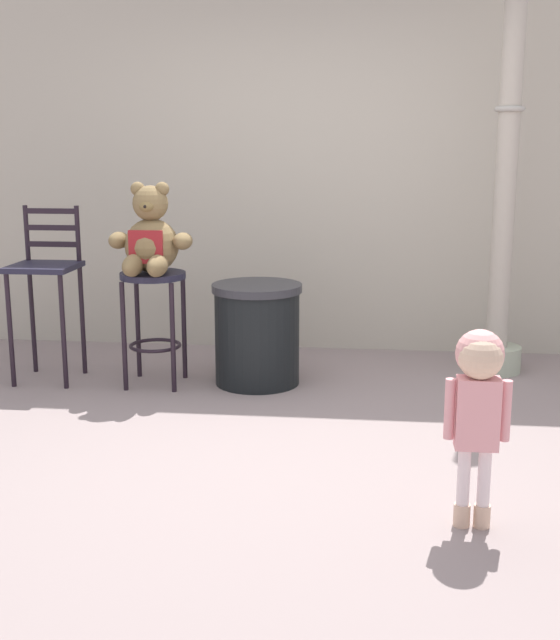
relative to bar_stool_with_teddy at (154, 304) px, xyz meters
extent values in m
plane|color=gray|center=(0.87, -1.05, -0.54)|extent=(24.00, 24.00, 0.00)
cube|color=#B5AC9A|center=(0.87, 1.23, 0.96)|extent=(7.39, 0.30, 3.01)
cylinder|color=#1F1E2F|center=(0.00, 0.00, 0.19)|extent=(0.42, 0.42, 0.04)
cylinder|color=black|center=(-0.16, -0.16, -0.19)|extent=(0.03, 0.03, 0.71)
cylinder|color=black|center=(0.16, -0.16, -0.19)|extent=(0.03, 0.03, 0.71)
cylinder|color=black|center=(-0.16, 0.16, -0.19)|extent=(0.03, 0.03, 0.71)
cylinder|color=black|center=(0.16, 0.16, -0.19)|extent=(0.03, 0.03, 0.71)
torus|color=black|center=(0.00, 0.00, -0.28)|extent=(0.34, 0.34, 0.02)
sphere|color=olive|center=(0.00, 0.00, 0.38)|extent=(0.35, 0.35, 0.35)
cube|color=maroon|center=(0.00, -0.14, 0.39)|extent=(0.21, 0.03, 0.21)
sphere|color=olive|center=(0.00, 0.00, 0.65)|extent=(0.23, 0.23, 0.23)
ellipsoid|color=brown|center=(0.00, -0.10, 0.63)|extent=(0.09, 0.07, 0.07)
sphere|color=black|center=(0.00, -0.12, 0.64)|extent=(0.03, 0.03, 0.03)
sphere|color=olive|center=(-0.08, 0.00, 0.74)|extent=(0.09, 0.09, 0.09)
sphere|color=olive|center=(0.08, 0.00, 0.74)|extent=(0.09, 0.09, 0.09)
ellipsoid|color=olive|center=(-0.21, -0.03, 0.41)|extent=(0.12, 0.19, 0.11)
ellipsoid|color=olive|center=(0.21, -0.03, 0.41)|extent=(0.12, 0.19, 0.11)
ellipsoid|color=olive|center=(-0.08, -0.16, 0.27)|extent=(0.12, 0.29, 0.14)
ellipsoid|color=olive|center=(0.08, -0.16, 0.27)|extent=(0.12, 0.29, 0.14)
cylinder|color=#D1AA8F|center=(1.79, -1.85, -0.49)|extent=(0.07, 0.07, 0.10)
cylinder|color=silver|center=(1.79, -1.85, -0.32)|extent=(0.05, 0.05, 0.25)
cylinder|color=#D1AA8F|center=(1.88, -1.85, -0.49)|extent=(0.07, 0.07, 0.10)
cylinder|color=silver|center=(1.88, -1.85, -0.32)|extent=(0.05, 0.05, 0.25)
cube|color=pink|center=(1.83, -1.85, -0.05)|extent=(0.17, 0.10, 0.30)
cylinder|color=pink|center=(1.72, -1.85, -0.03)|extent=(0.04, 0.04, 0.25)
cylinder|color=pink|center=(1.95, -1.85, -0.03)|extent=(0.04, 0.04, 0.25)
sphere|color=#D8B293|center=(1.83, -1.85, 0.19)|extent=(0.18, 0.18, 0.18)
sphere|color=pink|center=(1.83, -1.83, 0.20)|extent=(0.20, 0.20, 0.20)
cylinder|color=black|center=(0.66, 0.10, -0.23)|extent=(0.56, 0.56, 0.62)
cylinder|color=#2D2D33|center=(0.66, 0.10, 0.10)|extent=(0.59, 0.59, 0.05)
cylinder|color=#A8B097|center=(2.28, 0.56, -0.45)|extent=(0.35, 0.35, 0.18)
cylinder|color=#B3A898|center=(2.28, 0.56, 1.09)|extent=(0.15, 0.15, 2.91)
torus|color=#ADA89E|center=(2.28, 0.56, 1.24)|extent=(0.20, 0.20, 0.04)
cube|color=#1F1E2F|center=(-0.74, 0.02, 0.23)|extent=(0.42, 0.42, 0.03)
cylinder|color=black|center=(-0.91, -0.16, -0.17)|extent=(0.03, 0.03, 0.75)
cylinder|color=black|center=(-0.56, -0.16, -0.17)|extent=(0.03, 0.03, 0.75)
cylinder|color=black|center=(-0.91, 0.20, -0.17)|extent=(0.03, 0.03, 0.75)
cylinder|color=black|center=(-0.56, 0.20, -0.17)|extent=(0.03, 0.03, 0.75)
cylinder|color=black|center=(-0.91, 0.20, 0.43)|extent=(0.03, 0.03, 0.37)
cylinder|color=black|center=(-0.56, 0.20, 0.43)|extent=(0.03, 0.03, 0.37)
cube|color=black|center=(-0.74, 0.20, 0.35)|extent=(0.36, 0.02, 0.04)
cube|color=black|center=(-0.74, 0.20, 0.47)|extent=(0.36, 0.02, 0.04)
cube|color=black|center=(-0.74, 0.20, 0.58)|extent=(0.36, 0.02, 0.04)
camera|label=1|loc=(1.38, -5.04, 1.03)|focal=45.46mm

